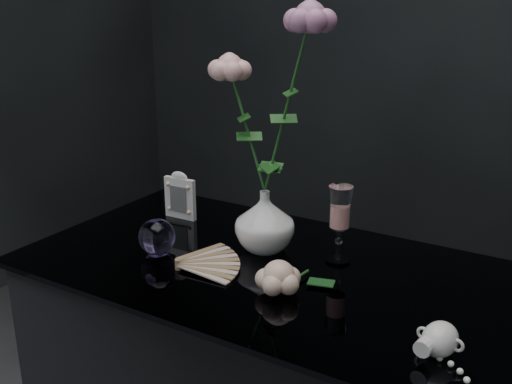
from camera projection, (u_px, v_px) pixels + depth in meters
The scene contains 8 objects.
vase at pixel (265, 221), 1.32m from camera, with size 0.13×0.13×0.14m, color white.
wine_glass at pixel (339, 225), 1.26m from camera, with size 0.05×0.05×0.17m, color white, non-canonical shape.
picture_frame at pixel (180, 195), 1.51m from camera, with size 0.09×0.07×0.12m, color white, non-canonical shape.
paperweight at pixel (157, 237), 1.31m from camera, with size 0.08×0.08×0.08m, color #A485D9, non-canonical shape.
paper_fan at pixel (179, 263), 1.24m from camera, with size 0.26×0.20×0.03m, color beige, non-canonical shape.
loose_rose at pixel (279, 277), 1.14m from camera, with size 0.15×0.20×0.07m, color #FFC3A4, non-canonical shape.
pearl_jar at pixel (440, 338), 0.95m from camera, with size 0.19×0.20×0.06m, color white, non-canonical shape.
roses at pixel (271, 99), 1.23m from camera, with size 0.26×0.11×0.45m.
Camera 1 is at (0.57, -0.95, 1.31)m, focal length 42.00 mm.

